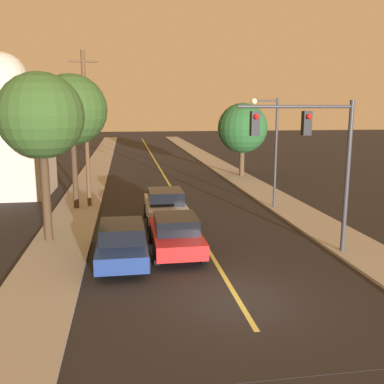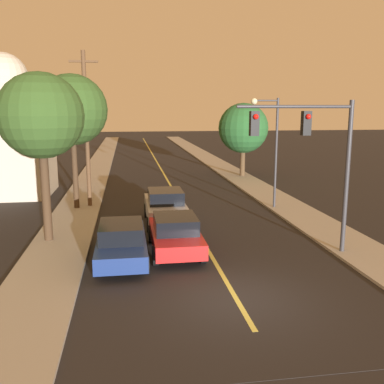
% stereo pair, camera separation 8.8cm
% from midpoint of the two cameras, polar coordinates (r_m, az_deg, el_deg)
% --- Properties ---
extents(ground_plane, '(200.00, 200.00, 0.00)m').
position_cam_midpoint_polar(ground_plane, '(13.54, 5.89, -14.01)').
color(ground_plane, black).
extents(road_surface, '(9.68, 80.00, 0.01)m').
position_cam_midpoint_polar(road_surface, '(48.30, -4.99, 4.18)').
color(road_surface, black).
rests_on(road_surface, ground).
extents(sidewalk_left, '(2.50, 80.00, 0.12)m').
position_cam_midpoint_polar(sidewalk_left, '(48.27, -12.24, 4.04)').
color(sidewalk_left, '#9E998E').
rests_on(sidewalk_left, ground).
extents(sidewalk_right, '(2.50, 80.00, 0.12)m').
position_cam_midpoint_polar(sidewalk_right, '(49.07, 2.14, 4.39)').
color(sidewalk_right, '#9E998E').
rests_on(sidewalk_right, ground).
extents(car_near_lane_front, '(2.00, 4.60, 1.54)m').
position_cam_midpoint_polar(car_near_lane_front, '(17.30, -2.34, -5.50)').
color(car_near_lane_front, red).
rests_on(car_near_lane_front, ground).
extents(car_near_lane_second, '(2.02, 4.58, 1.77)m').
position_cam_midpoint_polar(car_near_lane_second, '(21.50, -3.68, -1.95)').
color(car_near_lane_second, '#A5A8B2').
rests_on(car_near_lane_second, ground).
extents(car_outer_lane_front, '(1.95, 4.83, 1.51)m').
position_cam_midpoint_polar(car_outer_lane_front, '(16.58, -9.46, -6.49)').
color(car_outer_lane_front, navy).
rests_on(car_outer_lane_front, ground).
extents(traffic_signal_mast, '(4.54, 0.42, 5.93)m').
position_cam_midpoint_polar(traffic_signal_mast, '(16.87, 15.73, 5.99)').
color(traffic_signal_mast, '#333338').
rests_on(traffic_signal_mast, ground).
extents(streetlamp_right, '(1.62, 0.36, 6.20)m').
position_cam_midpoint_polar(streetlamp_right, '(24.64, 10.20, 7.22)').
color(streetlamp_right, '#333338').
rests_on(streetlamp_right, ground).
extents(utility_pole_left, '(1.60, 0.24, 8.79)m').
position_cam_midpoint_polar(utility_pole_left, '(25.36, -14.04, 8.35)').
color(utility_pole_left, '#513823').
rests_on(utility_pole_left, ground).
extents(tree_left_near, '(3.56, 3.56, 7.11)m').
position_cam_midpoint_polar(tree_left_near, '(18.93, -19.63, 9.46)').
color(tree_left_near, '#3D2B1C').
rests_on(tree_left_near, ground).
extents(tree_left_far, '(3.92, 3.92, 7.51)m').
position_cam_midpoint_polar(tree_left_far, '(24.93, -15.88, 10.46)').
color(tree_left_far, '#3D2B1C').
rests_on(tree_left_far, ground).
extents(tree_right_near, '(4.16, 4.16, 6.10)m').
position_cam_midpoint_polar(tree_right_near, '(36.42, 6.68, 8.44)').
color(tree_right_near, '#4C3823').
rests_on(tree_right_near, ground).
extents(domed_building_left, '(5.28, 5.28, 9.30)m').
position_cam_midpoint_polar(domed_building_left, '(31.00, -23.55, 7.02)').
color(domed_building_left, '#BCB29E').
rests_on(domed_building_left, ground).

